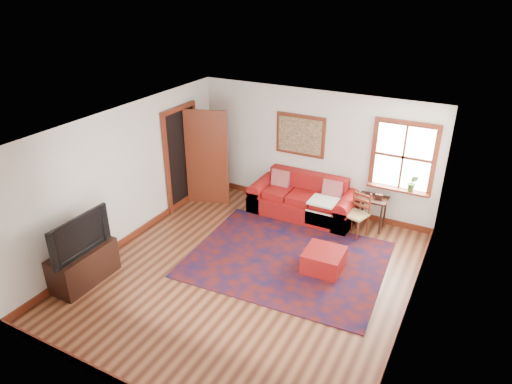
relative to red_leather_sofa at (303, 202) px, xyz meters
The scene contains 13 objects.
ground 2.35m from the red_leather_sofa, 89.63° to the right, with size 5.50×5.50×0.00m, color #452012.
room_envelope 2.70m from the red_leather_sofa, 89.62° to the right, with size 5.04×5.54×2.52m.
window 2.11m from the red_leather_sofa, 11.66° to the left, with size 1.18×0.20×1.38m.
doorway 2.39m from the red_leather_sofa, 165.88° to the right, with size 0.89×1.08×2.14m.
framed_artwork 1.36m from the red_leather_sofa, 126.81° to the left, with size 1.05×0.07×0.85m.
persian_rug 1.74m from the red_leather_sofa, 76.56° to the right, with size 3.27×2.61×0.02m, color #50110B.
red_leather_sofa is the anchor object (origin of this frame).
red_ottoman 1.96m from the red_leather_sofa, 57.33° to the right, with size 0.63×0.63×0.36m, color maroon.
side_table 1.40m from the red_leather_sofa, ahead, with size 0.54×0.41×0.65m.
ladder_back_chair 1.24m from the red_leather_sofa, 12.46° to the right, with size 0.50×0.49×0.87m.
media_cabinet 4.35m from the red_leather_sofa, 120.77° to the right, with size 0.48×1.08×0.59m, color black.
television 4.44m from the red_leather_sofa, 120.14° to the right, with size 1.11×0.15×0.64m, color black.
candle_hurricane 3.99m from the red_leather_sofa, 123.27° to the right, with size 0.12×0.12×0.18m.
Camera 1 is at (3.01, -5.46, 4.51)m, focal length 32.00 mm.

